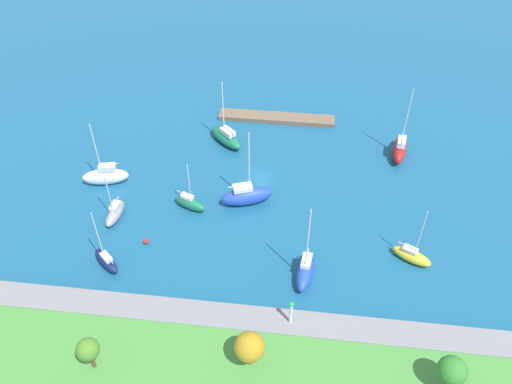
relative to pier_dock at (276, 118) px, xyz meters
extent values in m
plane|color=#19567F|center=(1.19, 16.37, -0.40)|extent=(160.00, 160.00, 0.00)
cube|color=brown|center=(0.00, 0.00, 0.00)|extent=(20.77, 2.98, 0.81)
cube|color=gray|center=(1.19, 42.92, 0.21)|extent=(65.29, 3.49, 1.22)
cube|color=#478C3D|center=(1.19, 47.98, 0.17)|extent=(64.03, 12.78, 1.14)
cylinder|color=silver|center=(-5.39, 42.92, 2.42)|extent=(0.36, 0.36, 3.20)
sphere|color=green|center=(-5.39, 42.92, 4.27)|extent=(0.56, 0.56, 0.56)
cylinder|color=brown|center=(-1.34, 48.61, 1.87)|extent=(0.39, 0.39, 2.26)
sphere|color=#AD841E|center=(-1.34, 48.61, 4.00)|extent=(3.33, 3.33, 3.33)
cylinder|color=brown|center=(15.39, 50.97, 2.06)|extent=(0.44, 0.44, 2.65)
sphere|color=#4C8428|center=(15.39, 50.97, 4.14)|extent=(2.50, 2.50, 2.50)
cylinder|color=brown|center=(-22.11, 48.85, 1.93)|extent=(0.31, 0.31, 2.38)
sphere|color=#337F2D|center=(-22.11, 48.85, 4.04)|extent=(3.08, 3.08, 3.08)
ellipsoid|color=#2347B2|center=(2.43, 22.24, 0.98)|extent=(8.13, 5.07, 2.78)
cube|color=silver|center=(3.00, 22.45, 2.74)|extent=(3.14, 2.42, 0.73)
cylinder|color=silver|center=(2.06, 22.11, 7.34)|extent=(0.18, 0.18, 9.94)
cylinder|color=silver|center=(3.52, 22.64, 3.26)|extent=(2.96, 1.19, 0.15)
ellipsoid|color=#19724C|center=(7.90, 7.99, 0.70)|extent=(7.04, 6.82, 2.21)
cube|color=silver|center=(7.46, 8.40, 2.24)|extent=(2.92, 2.86, 0.85)
cylinder|color=silver|center=(8.17, 7.73, 6.51)|extent=(0.18, 0.18, 9.40)
cylinder|color=silver|center=(7.02, 8.81, 2.81)|extent=(2.39, 2.26, 0.14)
ellipsoid|color=yellow|center=(-20.66, 30.71, 0.45)|extent=(5.49, 4.06, 1.71)
cube|color=silver|center=(-20.29, 30.51, 1.52)|extent=(2.18, 1.83, 0.44)
cylinder|color=silver|center=(-20.90, 30.83, 5.09)|extent=(0.13, 0.13, 7.58)
cylinder|color=silver|center=(-19.80, 30.25, 1.89)|extent=(2.23, 1.26, 0.10)
ellipsoid|color=gray|center=(20.85, 27.58, 0.43)|extent=(2.26, 5.38, 1.67)
cube|color=silver|center=(20.81, 27.16, 1.59)|extent=(1.23, 1.98, 0.63)
cylinder|color=silver|center=(20.88, 27.84, 5.43)|extent=(0.13, 0.13, 8.32)
cylinder|color=silver|center=(20.77, 26.77, 2.06)|extent=(0.31, 2.15, 0.10)
ellipsoid|color=#141E4C|center=(19.20, 36.24, 0.43)|extent=(4.87, 4.57, 1.66)
cube|color=silver|center=(18.89, 36.51, 1.56)|extent=(1.99, 1.91, 0.60)
cylinder|color=silver|center=(19.39, 36.07, 5.18)|extent=(0.12, 0.12, 7.85)
cylinder|color=silver|center=(18.43, 36.93, 2.01)|extent=(2.00, 1.79, 0.10)
ellipsoid|color=white|center=(24.64, 20.40, 0.94)|extent=(7.30, 3.72, 2.68)
cube|color=silver|center=(24.09, 20.27, 2.73)|extent=(2.75, 1.83, 0.90)
cylinder|color=silver|center=(24.98, 20.49, 6.50)|extent=(0.17, 0.17, 8.45)
cylinder|color=silver|center=(23.66, 20.16, 3.33)|extent=(2.68, 0.77, 0.13)
ellipsoid|color=red|center=(-20.95, 8.09, 0.99)|extent=(3.17, 7.41, 2.79)
cube|color=silver|center=(-20.86, 8.65, 2.89)|extent=(1.63, 2.75, 1.01)
cylinder|color=silver|center=(-21.01, 7.73, 7.18)|extent=(0.17, 0.17, 9.59)
cylinder|color=silver|center=(-20.79, 9.06, 3.54)|extent=(0.56, 2.67, 0.14)
ellipsoid|color=#2347B2|center=(-6.78, 35.19, 0.76)|extent=(2.73, 6.66, 2.33)
cube|color=silver|center=(-6.83, 34.67, 2.26)|extent=(1.47, 2.45, 0.67)
cylinder|color=silver|center=(-6.74, 35.51, 7.04)|extent=(0.16, 0.16, 10.22)
cylinder|color=silver|center=(-6.88, 34.28, 2.74)|extent=(0.40, 2.48, 0.12)
ellipsoid|color=#19724C|center=(10.56, 24.31, 0.50)|extent=(5.36, 3.39, 1.80)
cube|color=silver|center=(10.94, 24.16, 1.69)|extent=(2.07, 1.57, 0.58)
cylinder|color=silver|center=(10.32, 24.41, 4.67)|extent=(0.12, 0.12, 6.55)
cylinder|color=silver|center=(11.41, 23.97, 2.13)|extent=(2.22, 0.97, 0.10)
sphere|color=red|center=(15.19, 31.85, -0.04)|extent=(0.73, 0.73, 0.73)
camera|label=1|loc=(-5.43, 77.21, 52.44)|focal=36.05mm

